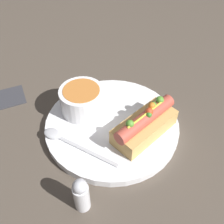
{
  "coord_description": "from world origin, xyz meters",
  "views": [
    {
      "loc": [
        -0.32,
        -0.22,
        0.46
      ],
      "look_at": [
        0.0,
        0.0,
        0.05
      ],
      "focal_mm": 42.0,
      "sensor_mm": 36.0,
      "label": 1
    }
  ],
  "objects": [
    {
      "name": "spoon",
      "position": [
        -0.1,
        0.06,
        0.02
      ],
      "size": [
        0.03,
        0.18,
        0.01
      ],
      "rotation": [
        0.0,
        0.0,
        1.66
      ],
      "color": "#B7B7BC",
      "rests_on": "dinner_plate"
    },
    {
      "name": "soup_bowl",
      "position": [
        -0.01,
        0.08,
        0.05
      ],
      "size": [
        0.1,
        0.1,
        0.06
      ],
      "color": "white",
      "rests_on": "dinner_plate"
    },
    {
      "name": "dinner_plate",
      "position": [
        0.0,
        0.0,
        0.01
      ],
      "size": [
        0.3,
        0.3,
        0.02
      ],
      "color": "white",
      "rests_on": "ground_plane"
    },
    {
      "name": "ground_plane",
      "position": [
        0.0,
        0.0,
        0.0
      ],
      "size": [
        4.0,
        4.0,
        0.0
      ],
      "primitive_type": "plane",
      "color": "#4C4238"
    },
    {
      "name": "hot_dog",
      "position": [
        0.01,
        -0.07,
        0.05
      ],
      "size": [
        0.16,
        0.09,
        0.07
      ],
      "rotation": [
        0.0,
        0.0,
        -0.19
      ],
      "color": "tan",
      "rests_on": "dinner_plate"
    },
    {
      "name": "salt_shaker",
      "position": [
        -0.18,
        -0.06,
        0.04
      ],
      "size": [
        0.03,
        0.03,
        0.08
      ],
      "color": "silver",
      "rests_on": "ground_plane"
    }
  ]
}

